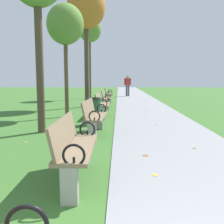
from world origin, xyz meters
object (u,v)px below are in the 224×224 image
at_px(tree_4, 90,30).
at_px(park_bench_5, 106,98).
at_px(park_bench_6, 108,94).
at_px(tree_2, 65,25).
at_px(tree_3, 86,9).
at_px(trash_bin, 94,111).
at_px(pedestrian_walking, 128,84).
at_px(park_bench_2, 74,147).
at_px(park_bench_3, 94,116).
at_px(park_bench_4, 102,104).

bearing_deg(tree_4, park_bench_5, -76.95).
xyz_separation_m(park_bench_6, tree_2, (-1.32, -6.00, 2.86)).
bearing_deg(tree_3, trash_bin, -80.89).
height_order(tree_2, trash_bin, tree_2).
distance_m(tree_4, trash_bin, 11.16).
height_order(park_bench_5, pedestrian_walking, pedestrian_walking).
xyz_separation_m(park_bench_2, park_bench_6, (0.00, 12.28, 0.00)).
bearing_deg(park_bench_3, park_bench_6, 90.00).
height_order(tree_2, tree_3, tree_3).
relative_size(park_bench_3, trash_bin, 1.93).
xyz_separation_m(park_bench_2, pedestrian_walking, (1.32, 17.41, 0.44)).
height_order(tree_3, pedestrian_walking, tree_3).
bearing_deg(trash_bin, park_bench_2, -88.17).
height_order(park_bench_6, trash_bin, park_bench_6).
xyz_separation_m(park_bench_4, park_bench_5, (0.00, 2.91, 0.00)).
xyz_separation_m(park_bench_3, park_bench_5, (-0.00, 6.04, 0.00)).
bearing_deg(tree_2, park_bench_3, -67.78).
bearing_deg(tree_2, pedestrian_walking, 76.65).
bearing_deg(park_bench_5, park_bench_4, -90.00).
bearing_deg(park_bench_2, park_bench_6, 90.00).
xyz_separation_m(park_bench_4, pedestrian_walking, (1.32, 11.22, 0.44)).
bearing_deg(park_bench_5, tree_3, 149.80).
height_order(tree_4, pedestrian_walking, tree_4).
xyz_separation_m(park_bench_3, trash_bin, (-0.15, 1.56, -0.06)).
relative_size(park_bench_2, park_bench_3, 0.99).
height_order(park_bench_6, tree_4, tree_4).
relative_size(park_bench_4, park_bench_6, 0.99).
xyz_separation_m(park_bench_6, tree_3, (-0.96, -2.63, 4.25)).
bearing_deg(park_bench_2, trash_bin, 91.83).
bearing_deg(park_bench_4, pedestrian_walking, 83.27).
relative_size(park_bench_3, tree_4, 0.29).
xyz_separation_m(park_bench_6, trash_bin, (-0.15, -7.66, -0.06)).
bearing_deg(tree_2, tree_3, 83.89).
distance_m(park_bench_2, pedestrian_walking, 17.46).
height_order(park_bench_2, tree_2, tree_2).
xyz_separation_m(park_bench_5, tree_4, (-1.34, 5.78, 4.17)).
height_order(park_bench_2, pedestrian_walking, pedestrian_walking).
bearing_deg(park_bench_6, tree_4, 117.29).
distance_m(park_bench_4, pedestrian_walking, 11.30).
bearing_deg(park_bench_5, pedestrian_walking, 80.94).
bearing_deg(park_bench_5, park_bench_3, -90.00).
xyz_separation_m(tree_3, tree_4, (-0.38, 5.22, -0.09)).
bearing_deg(trash_bin, tree_3, 99.11).
bearing_deg(tree_3, park_bench_2, -84.35).
bearing_deg(pedestrian_walking, tree_3, -106.39).
distance_m(tree_2, tree_4, 8.70).
relative_size(park_bench_6, tree_2, 0.39).
height_order(park_bench_4, tree_3, tree_3).
bearing_deg(tree_3, park_bench_3, -81.76).
distance_m(park_bench_4, tree_2, 3.15).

